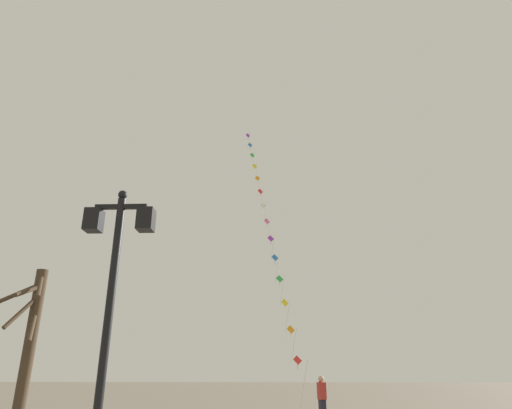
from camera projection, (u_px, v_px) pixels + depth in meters
twin_lantern_lamp_post at (114, 274)px, 7.44m from camera, size 1.21×0.28×4.89m
kite_train at (267, 222)px, 27.50m from camera, size 3.51×13.08×20.56m
kite_flyer at (322, 399)px, 16.66m from camera, size 0.33×0.63×1.71m
bare_tree at (28, 348)px, 11.23m from camera, size 1.57×1.20×4.43m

